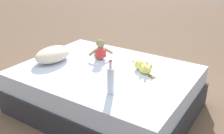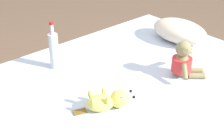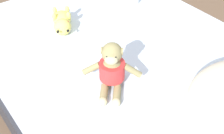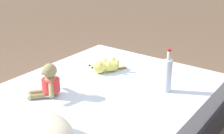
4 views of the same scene
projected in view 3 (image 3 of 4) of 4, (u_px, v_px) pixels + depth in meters
The scene contains 4 objects.
ground_plane at pixel (119, 99), 1.92m from camera, with size 16.00×16.00×0.00m, color brown.
bed at pixel (119, 75), 1.76m from camera, with size 1.38×1.81×0.46m.
plush_monkey at pixel (112, 69), 1.31m from camera, with size 0.26×0.26×0.24m.
plush_yellow_creature at pixel (62, 22), 1.70m from camera, with size 0.20×0.31×0.10m.
Camera 3 is at (0.82, 0.99, 1.44)m, focal length 45.29 mm.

